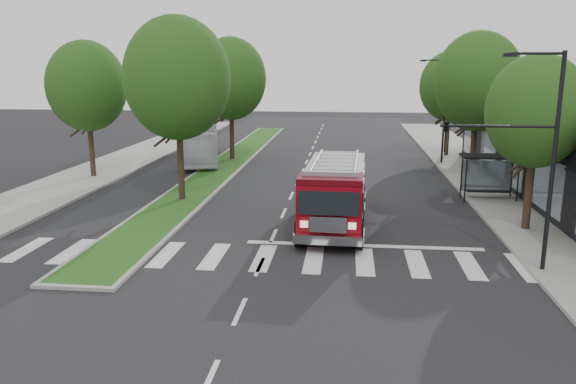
# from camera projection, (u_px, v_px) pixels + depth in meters

# --- Properties ---
(ground) EXTENTS (140.00, 140.00, 0.00)m
(ground) POSITION_uv_depth(u_px,v_px,m) (273.00, 236.00, 25.26)
(ground) COLOR black
(ground) RESTS_ON ground
(sidewalk_right) EXTENTS (5.00, 80.00, 0.15)m
(sidewalk_right) POSITION_uv_depth(u_px,v_px,m) (502.00, 192.00, 33.64)
(sidewalk_right) COLOR gray
(sidewalk_right) RESTS_ON ground
(sidewalk_left) EXTENTS (5.00, 80.00, 0.15)m
(sidewalk_left) POSITION_uv_depth(u_px,v_px,m) (73.00, 182.00, 36.45)
(sidewalk_left) COLOR gray
(sidewalk_left) RESTS_ON ground
(median) EXTENTS (3.00, 50.00, 0.15)m
(median) POSITION_uv_depth(u_px,v_px,m) (227.00, 164.00, 43.32)
(median) COLOR gray
(median) RESTS_ON ground
(bus_shelter) EXTENTS (3.20, 1.60, 2.61)m
(bus_shelter) POSITION_uv_depth(u_px,v_px,m) (489.00, 165.00, 31.55)
(bus_shelter) COLOR black
(bus_shelter) RESTS_ON ground
(tree_right_near) EXTENTS (4.40, 4.40, 8.05)m
(tree_right_near) POSITION_uv_depth(u_px,v_px,m) (536.00, 112.00, 24.79)
(tree_right_near) COLOR black
(tree_right_near) RESTS_ON ground
(tree_right_mid) EXTENTS (5.60, 5.60, 9.72)m
(tree_right_mid) POSITION_uv_depth(u_px,v_px,m) (478.00, 82.00, 36.21)
(tree_right_mid) COLOR black
(tree_right_mid) RESTS_ON ground
(tree_right_far) EXTENTS (5.00, 5.00, 8.73)m
(tree_right_far) POSITION_uv_depth(u_px,v_px,m) (450.00, 86.00, 46.06)
(tree_right_far) COLOR black
(tree_right_far) RESTS_ON ground
(tree_median_near) EXTENTS (5.80, 5.80, 10.16)m
(tree_median_near) POSITION_uv_depth(u_px,v_px,m) (177.00, 79.00, 30.20)
(tree_median_near) COLOR black
(tree_median_near) RESTS_ON ground
(tree_median_far) EXTENTS (5.60, 5.60, 9.72)m
(tree_median_far) POSITION_uv_depth(u_px,v_px,m) (231.00, 79.00, 43.85)
(tree_median_far) COLOR black
(tree_median_far) RESTS_ON ground
(tree_left_mid) EXTENTS (5.20, 5.20, 9.16)m
(tree_left_mid) POSITION_uv_depth(u_px,v_px,m) (87.00, 86.00, 37.00)
(tree_left_mid) COLOR black
(tree_left_mid) RESTS_ON ground
(streetlight_right_near) EXTENTS (4.08, 0.22, 8.00)m
(streetlight_right_near) POSITION_uv_depth(u_px,v_px,m) (529.00, 147.00, 19.84)
(streetlight_right_near) COLOR black
(streetlight_right_near) RESTS_ON ground
(streetlight_right_far) EXTENTS (2.11, 0.20, 8.00)m
(streetlight_right_far) POSITION_uv_depth(u_px,v_px,m) (443.00, 106.00, 42.59)
(streetlight_right_far) COLOR black
(streetlight_right_far) RESTS_ON ground
(fire_engine) EXTENTS (3.12, 9.35, 3.21)m
(fire_engine) POSITION_uv_depth(u_px,v_px,m) (335.00, 193.00, 26.75)
(fire_engine) COLOR #4F040A
(fire_engine) RESTS_ON ground
(city_bus) EXTENTS (5.29, 11.70, 3.17)m
(city_bus) POSITION_uv_depth(u_px,v_px,m) (200.00, 141.00, 44.76)
(city_bus) COLOR silver
(city_bus) RESTS_ON ground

